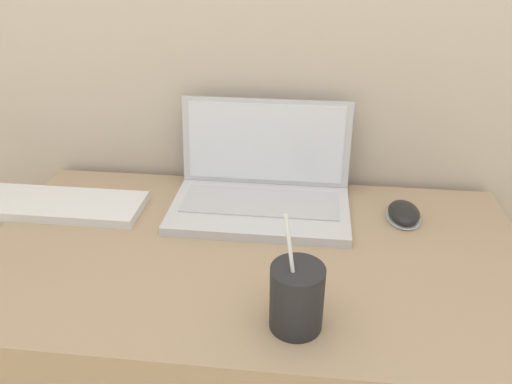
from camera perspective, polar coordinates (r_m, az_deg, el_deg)
desk at (r=1.23m, az=-0.37°, el=-20.21°), size 1.08×0.60×0.71m
laptop at (r=1.12m, az=0.51°, el=0.72°), size 0.39×0.26×0.22m
drink_cup at (r=0.79m, az=4.67°, el=-11.81°), size 0.08×0.08×0.20m
computer_mouse at (r=1.13m, az=16.53°, el=-2.36°), size 0.07×0.10×0.03m
external_keyboard at (r=1.21m, az=-21.91°, el=-1.33°), size 0.39×0.13×0.02m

